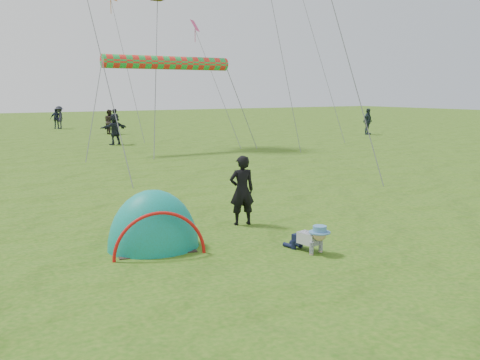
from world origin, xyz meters
TOP-DOWN VIEW (x-y plane):
  - ground at (0.00, 0.00)m, footprint 140.00×140.00m
  - crawling_toddler at (0.31, 0.40)m, footprint 0.63×0.80m
  - popup_tent at (-2.07, 2.18)m, footprint 2.00×1.76m
  - standing_adult at (0.31, 2.82)m, footprint 0.64×0.50m
  - crowd_person_2 at (20.65, 19.34)m, footprint 1.12×0.71m
  - crowd_person_5 at (3.79, 21.70)m, footprint 1.69×0.86m
  - crowd_person_7 at (5.86, 28.91)m, footprint 0.73×0.89m
  - crowd_person_8 at (4.00, 36.25)m, footprint 0.96×0.47m
  - crowd_person_9 at (4.20, 36.11)m, footprint 0.91×1.27m
  - crowd_person_12 at (6.19, 28.89)m, footprint 0.48×0.68m
  - rainbow_tube_kite at (5.03, 17.20)m, footprint 6.44×0.64m
  - diamond_kite_5 at (8.46, 20.97)m, footprint 0.78×0.78m

SIDE VIEW (x-z plane):
  - ground at x=0.00m, z-range 0.00..0.00m
  - popup_tent at x=-2.07m, z-range -1.12..1.12m
  - crawling_toddler at x=0.31m, z-range 0.00..0.55m
  - standing_adult at x=0.31m, z-range 0.00..1.56m
  - crowd_person_8 at x=4.00m, z-range 0.00..1.59m
  - crowd_person_7 at x=5.86m, z-range 0.00..1.69m
  - crowd_person_12 at x=6.19m, z-range 0.00..1.73m
  - crowd_person_5 at x=3.79m, z-range 0.00..1.74m
  - crowd_person_2 at x=20.65m, z-range 0.00..1.78m
  - crowd_person_9 at x=4.20m, z-range 0.00..1.78m
  - rainbow_tube_kite at x=5.03m, z-range 3.97..4.61m
  - diamond_kite_5 at x=8.46m, z-range 6.29..6.92m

